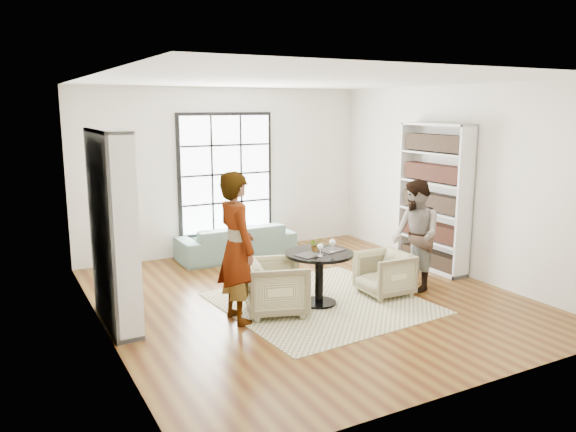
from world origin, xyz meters
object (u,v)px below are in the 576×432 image
armchair_right (384,274)px  flower_centerpiece (315,245)px  sofa (236,241)px  person_right (416,236)px  wine_glass_right (333,243)px  wine_glass_left (320,247)px  armchair_left (276,287)px  person_left (237,248)px  pedestal_table (319,267)px

armchair_right → flower_centerpiece: (-1.06, 0.15, 0.52)m
sofa → person_right: (1.62, -2.87, 0.51)m
wine_glass_right → wine_glass_left: bearing=-158.9°
sofa → person_right: person_right is taller
person_right → sofa: bearing=-136.0°
armchair_left → wine_glass_left: (0.56, -0.17, 0.51)m
wine_glass_right → person_left: bearing=177.0°
wine_glass_left → flower_centerpiece: 0.24m
person_right → wine_glass_left: 1.68m
pedestal_table → person_left: person_left is taller
pedestal_table → person_right: size_ratio=0.57×
sofa → person_left: (-1.17, -2.78, 0.65)m
pedestal_table → person_left: 1.28m
person_right → wine_glass_left: person_right is taller
armchair_left → armchair_right: armchair_left is taller
sofa → pedestal_table: bearing=90.4°
sofa → person_left: person_left is taller
person_right → wine_glass_right: size_ratio=8.88×
wine_glass_right → flower_centerpiece: bearing=145.2°
armchair_left → person_right: (2.24, -0.09, 0.46)m
sofa → flower_centerpiece: flower_centerpiece is taller
wine_glass_left → wine_glass_right: (0.25, 0.10, 0.01)m
person_left → flower_centerpiece: (1.17, 0.06, -0.12)m
armchair_right → flower_centerpiece: flower_centerpiece is taller
sofa → person_right: size_ratio=1.27×
pedestal_table → wine_glass_left: size_ratio=5.26×
armchair_left → flower_centerpiece: size_ratio=4.06×
sofa → armchair_right: size_ratio=3.01×
pedestal_table → wine_glass_right: 0.38m
person_right → wine_glass_left: size_ratio=9.31×
pedestal_table → wine_glass_right: size_ratio=5.02×
armchair_right → wine_glass_left: size_ratio=3.93×
armchair_left → flower_centerpiece: 0.78m
armchair_left → person_left: size_ratio=0.41×
person_right → armchair_right: bearing=-75.5°
person_left → armchair_left: bearing=-91.7°
armchair_left → wine_glass_right: wine_glass_right is taller
wine_glass_left → armchair_left: bearing=163.4°
armchair_right → person_right: size_ratio=0.42×
person_right → flower_centerpiece: person_right is taller
armchair_right → flower_centerpiece: bearing=-95.9°
armchair_right → wine_glass_left: (-1.12, -0.08, 0.55)m
armchair_left → wine_glass_right: bearing=-78.3°
person_left → person_right: (2.79, -0.09, -0.13)m
pedestal_table → wine_glass_left: 0.38m
armchair_left → person_right: person_right is taller
person_right → flower_centerpiece: 1.62m
pedestal_table → wine_glass_left: (-0.10, -0.18, 0.33)m
armchair_left → person_right: 2.28m
pedestal_table → armchair_right: 1.06m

